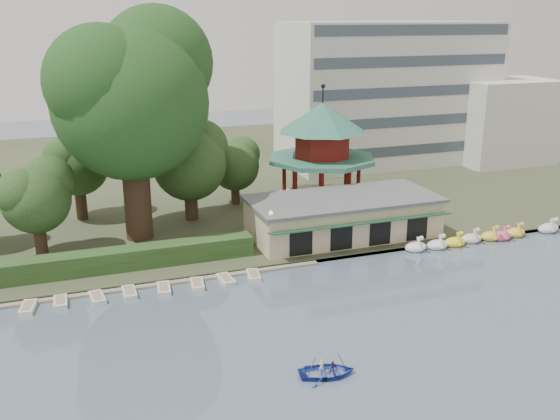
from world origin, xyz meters
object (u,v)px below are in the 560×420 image
pavilion (322,144)px  big_tree (132,90)px  dock (121,287)px  rowboat_with_passengers (327,368)px  boathouse (343,216)px

pavilion → big_tree: (-20.80, -3.77, 7.18)m
big_tree → pavilion: bearing=10.3°
dock → rowboat_with_passengers: rowboat_with_passengers is taller
pavilion → rowboat_with_passengers: pavilion is taller
pavilion → big_tree: size_ratio=0.61×
pavilion → rowboat_with_passengers: (-13.44, -32.15, -6.97)m
boathouse → pavilion: 11.43m
rowboat_with_passengers → pavilion: bearing=67.3°
dock → pavilion: 29.14m
pavilion → rowboat_with_passengers: size_ratio=2.46×
dock → boathouse: bearing=12.2°
dock → boathouse: boathouse is taller
dock → boathouse: 22.62m
big_tree → dock: bearing=-106.2°
big_tree → rowboat_with_passengers: big_tree is taller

